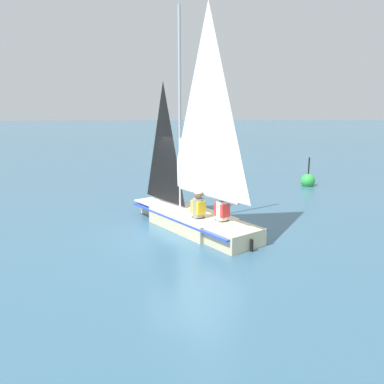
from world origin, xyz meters
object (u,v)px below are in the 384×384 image
(sailboat_main, at_px, (193,196))
(buoy_marker, at_px, (308,181))
(sailor_crew, at_px, (222,213))
(sailor_helm, at_px, (198,211))

(sailboat_main, height_order, buoy_marker, sailboat_main)
(sailboat_main, height_order, sailor_crew, sailboat_main)
(buoy_marker, bearing_deg, sailboat_main, -43.62)
(sailor_helm, xyz_separation_m, sailor_crew, (0.32, 0.59, 0.00))
(sailboat_main, xyz_separation_m, sailor_crew, (0.78, 0.70, -0.30))
(sailboat_main, bearing_deg, buoy_marker, -76.69)
(sailboat_main, distance_m, sailor_crew, 1.09)
(sailboat_main, distance_m, buoy_marker, 8.04)
(sailor_helm, relative_size, buoy_marker, 0.86)
(sailor_crew, height_order, buoy_marker, buoy_marker)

